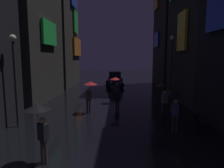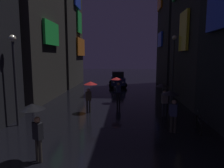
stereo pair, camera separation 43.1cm
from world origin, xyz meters
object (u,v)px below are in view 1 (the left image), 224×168
object	(u,v)px
bicycle_parked_at_storefront	(200,123)
streetlamp_left_near	(15,69)
streetlamp_right_far	(171,60)
pedestrian_foreground_right_red	(116,83)
pedestrian_foreground_left_black	(173,99)
pedestrian_midstreet_centre_black	(39,117)
pedestrian_near_crossing_red	(90,88)
pedestrian_midstreet_left_black	(163,90)
car_distant	(115,79)

from	to	relation	value
bicycle_parked_at_storefront	streetlamp_left_near	world-z (taller)	streetlamp_left_near
streetlamp_right_far	bicycle_parked_at_storefront	bearing A→B (deg)	-93.07
pedestrian_foreground_right_red	streetlamp_left_near	distance (m)	7.99
pedestrian_foreground_left_black	pedestrian_midstreet_centre_black	bearing A→B (deg)	-150.28
pedestrian_near_crossing_red	streetlamp_right_far	world-z (taller)	streetlamp_right_far
pedestrian_foreground_left_black	pedestrian_midstreet_left_black	bearing A→B (deg)	87.53
bicycle_parked_at_storefront	pedestrian_foreground_left_black	bearing A→B (deg)	-170.12
pedestrian_midstreet_centre_black	streetlamp_right_far	xyz separation A→B (m)	(7.33, 10.90, 1.80)
pedestrian_midstreet_left_black	streetlamp_left_near	xyz separation A→B (m)	(-8.25, -2.13, 1.43)
pedestrian_foreground_right_red	pedestrian_foreground_left_black	distance (m)	7.01
pedestrian_foreground_right_red	bicycle_parked_at_storefront	bearing A→B (deg)	-54.62
bicycle_parked_at_storefront	car_distant	world-z (taller)	car_distant
streetlamp_left_near	car_distant	bearing A→B (deg)	71.97
bicycle_parked_at_storefront	streetlamp_left_near	size ratio (longest dim) A/B	0.37
pedestrian_midstreet_left_black	pedestrian_midstreet_centre_black	bearing A→B (deg)	-133.93
pedestrian_foreground_right_red	pedestrian_near_crossing_red	bearing A→B (deg)	-119.10
pedestrian_foreground_right_red	pedestrian_midstreet_centre_black	xyz separation A→B (m)	(-2.57, -9.51, 0.00)
car_distant	streetlamp_right_far	size ratio (longest dim) A/B	0.77
pedestrian_foreground_left_black	streetlamp_right_far	distance (m)	8.20
pedestrian_foreground_left_black	streetlamp_left_near	size ratio (longest dim) A/B	0.43
bicycle_parked_at_storefront	streetlamp_left_near	distance (m)	9.98
streetlamp_right_far	car_distant	bearing A→B (deg)	122.13
streetlamp_left_near	pedestrian_midstreet_centre_black	bearing A→B (deg)	-53.79
pedestrian_foreground_left_black	bicycle_parked_at_storefront	distance (m)	1.96
pedestrian_midstreet_centre_black	pedestrian_foreground_left_black	bearing A→B (deg)	29.72
pedestrian_foreground_left_black	pedestrian_midstreet_left_black	world-z (taller)	same
pedestrian_foreground_right_red	pedestrian_midstreet_left_black	xyz separation A→B (m)	(3.01, -3.72, 0.00)
car_distant	streetlamp_left_near	xyz separation A→B (m)	(-4.97, -15.26, 2.17)
pedestrian_near_crossing_red	car_distant	size ratio (longest dim) A/B	0.50
bicycle_parked_at_storefront	streetlamp_right_far	world-z (taller)	streetlamp_right_far
bicycle_parked_at_storefront	car_distant	size ratio (longest dim) A/B	0.42
car_distant	pedestrian_midstreet_centre_black	bearing A→B (deg)	-96.91
pedestrian_foreground_left_black	pedestrian_midstreet_centre_black	xyz separation A→B (m)	(-5.46, -3.11, 0.00)
pedestrian_near_crossing_red	pedestrian_midstreet_left_black	bearing A→B (deg)	-7.89
car_distant	streetlamp_right_far	world-z (taller)	streetlamp_right_far
pedestrian_foreground_left_black	pedestrian_foreground_right_red	bearing A→B (deg)	114.34
pedestrian_midstreet_left_black	car_distant	xyz separation A→B (m)	(-3.28, 13.13, -0.74)
pedestrian_foreground_left_black	streetlamp_left_near	bearing A→B (deg)	176.22
pedestrian_foreground_right_red	streetlamp_right_far	size ratio (longest dim) A/B	0.38
pedestrian_near_crossing_red	streetlamp_left_near	distance (m)	4.72
bicycle_parked_at_storefront	streetlamp_right_far	xyz separation A→B (m)	(0.40, 7.53, 3.08)
car_distant	bicycle_parked_at_storefront	bearing A→B (deg)	-73.41
pedestrian_near_crossing_red	car_distant	distance (m)	12.58
pedestrian_foreground_left_black	bicycle_parked_at_storefront	bearing A→B (deg)	9.88
pedestrian_foreground_right_red	streetlamp_left_near	bearing A→B (deg)	-131.83
pedestrian_foreground_left_black	pedestrian_near_crossing_red	distance (m)	5.67
pedestrian_midstreet_centre_black	car_distant	xyz separation A→B (m)	(2.29, 18.91, -0.74)
streetlamp_right_far	streetlamp_left_near	world-z (taller)	streetlamp_right_far
pedestrian_midstreet_centre_black	bicycle_parked_at_storefront	distance (m)	7.81
pedestrian_foreground_right_red	streetlamp_right_far	xyz separation A→B (m)	(4.76, 1.39, 1.80)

